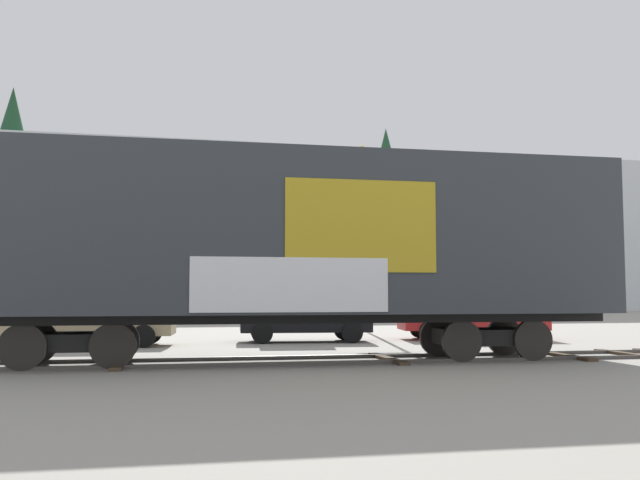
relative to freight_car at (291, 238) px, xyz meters
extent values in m
plane|color=gray|center=(-0.26, 0.00, -2.73)|extent=(260.00, 260.00, 0.00)
cube|color=#4C4742|center=(-0.02, -0.72, -2.69)|extent=(59.98, 1.86, 0.08)
cube|color=#4C4742|center=(0.02, 0.72, -2.69)|extent=(59.98, 1.86, 0.08)
cube|color=#423323|center=(2.22, -0.06, -2.69)|extent=(0.31, 2.51, 0.07)
cube|color=#423323|center=(8.28, -0.24, -2.69)|extent=(0.31, 2.51, 0.07)
cube|color=#423323|center=(-3.62, 0.11, -2.69)|extent=(0.31, 2.51, 0.07)
cube|color=#423323|center=(6.57, -0.19, -2.69)|extent=(0.31, 2.51, 0.07)
cube|color=#33383D|center=(0.00, 0.00, 0.08)|extent=(14.61, 3.39, 3.47)
cube|color=#2D2823|center=(0.00, 0.00, 1.93)|extent=(13.81, 0.80, 0.24)
cube|color=#B2931E|center=(1.20, -1.53, 0.17)|extent=(3.20, 0.12, 1.91)
cube|color=silver|center=(-0.27, -1.49, -1.05)|extent=(4.01, 0.15, 1.10)
cube|color=black|center=(0.00, 0.00, -1.75)|extent=(14.28, 2.05, 0.20)
cube|color=black|center=(-4.56, 0.14, -2.22)|extent=(2.14, 1.39, 0.36)
cylinder|color=black|center=(-5.43, -0.56, -2.27)|extent=(0.92, 0.15, 0.92)
cylinder|color=black|center=(-5.39, 0.88, -2.27)|extent=(0.92, 0.15, 0.92)
cylinder|color=black|center=(-3.73, -0.61, -2.27)|extent=(0.92, 0.15, 0.92)
cylinder|color=black|center=(-3.69, 0.83, -2.27)|extent=(0.92, 0.15, 0.92)
cube|color=black|center=(4.55, -0.13, -2.22)|extent=(2.14, 1.39, 0.36)
cylinder|color=black|center=(3.68, -0.83, -2.27)|extent=(0.92, 0.15, 0.92)
cylinder|color=black|center=(3.73, 0.61, -2.27)|extent=(0.92, 0.15, 0.92)
cylinder|color=black|center=(5.38, -0.88, -2.27)|extent=(0.92, 0.15, 0.92)
cylinder|color=black|center=(5.43, 0.56, -2.27)|extent=(0.92, 0.15, 0.92)
cylinder|color=silver|center=(5.59, 13.25, 1.10)|extent=(0.12, 0.12, 7.64)
sphere|color=#D8CC66|center=(5.59, 13.25, 5.00)|extent=(0.18, 0.18, 0.18)
cube|color=#14662D|center=(4.90, 13.29, 4.43)|extent=(1.26, 0.11, 0.78)
cube|color=white|center=(4.58, 13.31, 4.43)|extent=(0.63, 0.08, 0.78)
cube|color=silver|center=(-0.26, 61.50, 3.98)|extent=(119.41, 43.73, 13.41)
cone|color=#193D23|center=(19.42, 51.41, 12.95)|extent=(2.27, 2.27, 4.54)
cone|color=#193D23|center=(-14.20, 45.54, 13.09)|extent=(2.40, 2.40, 4.81)
cube|color=#9E8966|center=(-4.65, 6.08, -2.10)|extent=(4.81, 2.27, 0.62)
cube|color=#2D333D|center=(-4.80, 6.10, -1.45)|extent=(2.46, 1.83, 0.67)
cylinder|color=black|center=(-2.99, 6.72, -2.41)|extent=(0.66, 0.29, 0.64)
cylinder|color=black|center=(-3.18, 5.07, -2.41)|extent=(0.66, 0.29, 0.64)
cylinder|color=black|center=(-6.13, 7.09, -2.41)|extent=(0.66, 0.29, 0.64)
cylinder|color=black|center=(-6.32, 5.44, -2.41)|extent=(0.66, 0.29, 0.64)
cube|color=black|center=(1.70, 6.52, -2.10)|extent=(4.19, 2.13, 0.61)
cube|color=#2D333D|center=(1.41, 6.55, -1.46)|extent=(2.17, 1.74, 0.66)
cylinder|color=black|center=(3.15, 7.18, -2.41)|extent=(0.66, 0.29, 0.64)
cylinder|color=black|center=(2.98, 5.57, -2.41)|extent=(0.66, 0.29, 0.64)
cylinder|color=black|center=(0.43, 7.47, -2.41)|extent=(0.66, 0.29, 0.64)
cylinder|color=black|center=(0.26, 5.86, -2.41)|extent=(0.66, 0.29, 0.64)
cube|color=#B21E1E|center=(7.34, 6.45, -2.10)|extent=(4.95, 2.51, 0.62)
cube|color=#2D333D|center=(7.06, 6.50, -1.44)|extent=(2.41, 1.90, 0.68)
cylinder|color=black|center=(9.07, 6.97, -2.41)|extent=(0.67, 0.33, 0.64)
cylinder|color=black|center=(8.78, 5.37, -2.41)|extent=(0.67, 0.33, 0.64)
cylinder|color=black|center=(5.90, 7.53, -2.41)|extent=(0.67, 0.33, 0.64)
cylinder|color=black|center=(5.62, 5.94, -2.41)|extent=(0.67, 0.33, 0.64)
camera|label=1|loc=(-2.98, -15.62, -1.23)|focal=40.31mm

